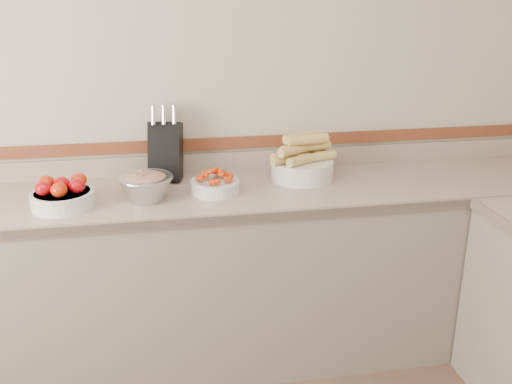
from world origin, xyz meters
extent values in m
plane|color=#B4A894|center=(0.00, 2.00, 1.30)|extent=(4.00, 0.00, 4.00)
cube|color=gray|center=(0.00, 1.68, 0.88)|extent=(4.00, 0.65, 0.04)
cube|color=gray|center=(0.00, 1.68, 0.43)|extent=(4.00, 0.63, 0.86)
cube|color=#75624E|center=(0.00, 1.36, 0.88)|extent=(4.00, 0.02, 0.04)
cube|color=gray|center=(0.00, 1.99, 0.95)|extent=(4.00, 0.02, 0.10)
cube|color=brown|center=(0.00, 1.99, 1.05)|extent=(4.00, 0.02, 0.06)
cube|color=black|center=(-0.01, 1.90, 1.04)|extent=(0.19, 0.22, 0.31)
cylinder|color=silver|center=(-0.06, 1.87, 1.23)|extent=(0.03, 0.04, 0.08)
cylinder|color=silver|center=(-0.01, 1.87, 1.23)|extent=(0.03, 0.04, 0.08)
cylinder|color=silver|center=(0.04, 1.87, 1.23)|extent=(0.03, 0.04, 0.08)
cylinder|color=silver|center=(-0.06, 1.90, 1.23)|extent=(0.03, 0.04, 0.08)
cylinder|color=silver|center=(-0.01, 1.90, 1.23)|extent=(0.03, 0.04, 0.08)
cylinder|color=silver|center=(0.04, 1.90, 1.23)|extent=(0.03, 0.04, 0.08)
cylinder|color=silver|center=(-0.06, 1.93, 1.23)|extent=(0.03, 0.04, 0.08)
cylinder|color=silver|center=(-0.01, 1.93, 1.23)|extent=(0.03, 0.04, 0.08)
cylinder|color=silver|center=(0.04, 1.93, 1.23)|extent=(0.03, 0.04, 0.08)
cylinder|color=silver|center=(-0.47, 1.58, 0.94)|extent=(0.27, 0.27, 0.07)
torus|color=silver|center=(-0.47, 1.58, 0.97)|extent=(0.28, 0.28, 0.01)
cylinder|color=white|center=(-0.47, 1.58, 0.97)|extent=(0.24, 0.24, 0.01)
ellipsoid|color=#A9060B|center=(-0.54, 1.55, 1.00)|extent=(0.07, 0.07, 0.06)
ellipsoid|color=#B82106|center=(-0.47, 1.51, 1.00)|extent=(0.07, 0.07, 0.06)
ellipsoid|color=#A9060B|center=(-0.40, 1.56, 1.00)|extent=(0.07, 0.07, 0.06)
ellipsoid|color=#B82106|center=(-0.54, 1.63, 1.00)|extent=(0.07, 0.07, 0.06)
ellipsoid|color=#A9060B|center=(-0.47, 1.60, 1.00)|extent=(0.07, 0.07, 0.06)
ellipsoid|color=#B82106|center=(-0.40, 1.64, 1.00)|extent=(0.07, 0.07, 0.06)
cylinder|color=silver|center=(0.21, 1.66, 0.93)|extent=(0.23, 0.23, 0.06)
torus|color=silver|center=(0.21, 1.66, 0.95)|extent=(0.23, 0.23, 0.01)
cylinder|color=white|center=(0.21, 1.66, 0.95)|extent=(0.20, 0.20, 0.01)
sphere|color=#BF2E06|center=(0.17, 1.66, 0.99)|extent=(0.02, 0.02, 0.02)
sphere|color=#BF2E06|center=(0.21, 1.64, 1.01)|extent=(0.02, 0.02, 0.02)
sphere|color=#BF2E06|center=(0.25, 1.71, 0.98)|extent=(0.02, 0.02, 0.02)
sphere|color=#BF2E06|center=(0.26, 1.71, 0.98)|extent=(0.02, 0.02, 0.02)
sphere|color=#BF2E06|center=(0.25, 1.69, 0.99)|extent=(0.02, 0.02, 0.02)
sphere|color=#BF2E06|center=(0.21, 1.66, 1.01)|extent=(0.02, 0.02, 0.02)
sphere|color=#BF2E06|center=(0.19, 1.63, 1.00)|extent=(0.02, 0.02, 0.02)
sphere|color=#BF2E06|center=(0.23, 1.64, 1.00)|extent=(0.02, 0.02, 0.02)
sphere|color=#BF2E06|center=(0.21, 1.58, 0.98)|extent=(0.02, 0.02, 0.02)
sphere|color=#BF2E06|center=(0.23, 1.65, 1.00)|extent=(0.02, 0.02, 0.02)
sphere|color=#BF2E06|center=(0.20, 1.64, 1.00)|extent=(0.02, 0.02, 0.02)
sphere|color=#BF2E06|center=(0.25, 1.66, 0.99)|extent=(0.02, 0.02, 0.02)
sphere|color=#BF2E06|center=(0.16, 1.69, 0.99)|extent=(0.02, 0.02, 0.02)
sphere|color=#BF2E06|center=(0.22, 1.65, 1.01)|extent=(0.02, 0.02, 0.02)
sphere|color=#BF2E06|center=(0.18, 1.64, 0.99)|extent=(0.02, 0.02, 0.02)
sphere|color=#BF2E06|center=(0.20, 1.62, 0.99)|extent=(0.02, 0.02, 0.02)
sphere|color=#BF2E06|center=(0.23, 1.68, 0.99)|extent=(0.02, 0.02, 0.02)
sphere|color=#BF2E06|center=(0.25, 1.64, 0.99)|extent=(0.02, 0.02, 0.02)
sphere|color=#BF2E06|center=(0.23, 1.68, 1.00)|extent=(0.02, 0.02, 0.02)
sphere|color=#BF2E06|center=(0.18, 1.71, 0.98)|extent=(0.02, 0.02, 0.02)
sphere|color=#BF2E06|center=(0.16, 1.66, 0.99)|extent=(0.02, 0.02, 0.02)
sphere|color=#BF2E06|center=(0.13, 1.67, 0.98)|extent=(0.02, 0.02, 0.02)
sphere|color=#BF2E06|center=(0.22, 1.67, 1.01)|extent=(0.02, 0.02, 0.02)
sphere|color=#BF2E06|center=(0.19, 1.72, 0.98)|extent=(0.02, 0.02, 0.02)
sphere|color=#BF2E06|center=(0.25, 1.65, 1.00)|extent=(0.02, 0.02, 0.02)
sphere|color=#BF2E06|center=(0.14, 1.61, 0.98)|extent=(0.02, 0.02, 0.02)
sphere|color=#BF2E06|center=(0.24, 1.70, 0.99)|extent=(0.02, 0.02, 0.02)
sphere|color=#BF2E06|center=(0.21, 1.63, 0.99)|extent=(0.02, 0.02, 0.02)
sphere|color=#BF2E06|center=(0.29, 1.66, 0.98)|extent=(0.02, 0.02, 0.02)
sphere|color=#BF2E06|center=(0.27, 1.64, 0.99)|extent=(0.02, 0.02, 0.02)
sphere|color=#BF2E06|center=(0.21, 1.63, 1.00)|extent=(0.02, 0.02, 0.02)
sphere|color=#BF2E06|center=(0.25, 1.63, 0.98)|extent=(0.02, 0.02, 0.02)
sphere|color=#BF2E06|center=(0.21, 1.69, 1.00)|extent=(0.02, 0.02, 0.02)
sphere|color=#BF2E06|center=(0.21, 1.66, 1.01)|extent=(0.02, 0.02, 0.02)
sphere|color=#BF2E06|center=(0.20, 1.67, 1.01)|extent=(0.02, 0.02, 0.02)
sphere|color=#BF2E06|center=(0.25, 1.65, 0.99)|extent=(0.02, 0.02, 0.02)
sphere|color=#BF2E06|center=(0.27, 1.60, 0.98)|extent=(0.02, 0.02, 0.02)
sphere|color=#BF2E06|center=(0.22, 1.64, 1.00)|extent=(0.02, 0.02, 0.02)
sphere|color=#BF2E06|center=(0.22, 1.61, 0.99)|extent=(0.02, 0.02, 0.02)
sphere|color=#BF2E06|center=(0.21, 1.66, 1.01)|extent=(0.02, 0.02, 0.02)
sphere|color=#BF2E06|center=(0.26, 1.60, 0.98)|extent=(0.02, 0.02, 0.02)
sphere|color=#BF2E06|center=(0.22, 1.63, 1.00)|extent=(0.02, 0.02, 0.02)
cylinder|color=silver|center=(0.66, 1.78, 0.95)|extent=(0.31, 0.31, 0.09)
torus|color=silver|center=(0.66, 1.78, 0.99)|extent=(0.32, 0.32, 0.01)
cylinder|color=tan|center=(0.60, 1.76, 1.02)|extent=(0.21, 0.12, 0.05)
cylinder|color=tan|center=(0.66, 1.74, 1.02)|extent=(0.21, 0.14, 0.05)
cylinder|color=tan|center=(0.73, 1.77, 1.02)|extent=(0.21, 0.09, 0.05)
cylinder|color=tan|center=(0.61, 1.82, 1.02)|extent=(0.21, 0.13, 0.05)
cylinder|color=tan|center=(0.70, 1.83, 1.02)|extent=(0.21, 0.08, 0.05)
cylinder|color=tan|center=(0.64, 1.78, 1.06)|extent=(0.21, 0.14, 0.05)
cylinder|color=tan|center=(0.71, 1.79, 1.06)|extent=(0.21, 0.10, 0.05)
cylinder|color=tan|center=(0.67, 1.81, 1.11)|extent=(0.21, 0.12, 0.05)
cylinder|color=tan|center=(0.62, 1.75, 1.06)|extent=(0.20, 0.15, 0.05)
cylinder|color=tan|center=(0.69, 1.76, 1.11)|extent=(0.21, 0.09, 0.05)
cylinder|color=#B2B2BA|center=(-0.11, 1.60, 0.96)|extent=(0.25, 0.25, 0.11)
torus|color=#B2B2BA|center=(-0.11, 1.60, 1.01)|extent=(0.25, 0.25, 0.01)
ellipsoid|color=#9D1245|center=(-0.11, 1.60, 1.00)|extent=(0.20, 0.20, 0.06)
cube|color=#9D1245|center=(-0.17, 1.62, 1.01)|extent=(0.02, 0.02, 0.02)
cube|color=#8AA24E|center=(-0.12, 1.63, 1.03)|extent=(0.02, 0.02, 0.02)
cube|color=#9D1245|center=(-0.12, 1.60, 1.03)|extent=(0.02, 0.02, 0.02)
cube|color=#8AA24E|center=(-0.13, 1.56, 1.03)|extent=(0.02, 0.02, 0.02)
cube|color=#9D1245|center=(-0.11, 1.60, 1.02)|extent=(0.02, 0.02, 0.02)
cube|color=#8AA24E|center=(-0.15, 1.63, 1.02)|extent=(0.02, 0.02, 0.02)
cube|color=#9D1245|center=(-0.11, 1.60, 1.03)|extent=(0.02, 0.02, 0.02)
cube|color=#8AA24E|center=(-0.09, 1.60, 1.02)|extent=(0.02, 0.02, 0.02)
cube|color=#9D1245|center=(-0.12, 1.62, 1.02)|extent=(0.02, 0.02, 0.02)
cube|color=#8AA24E|center=(-0.12, 1.59, 1.02)|extent=(0.02, 0.02, 0.02)
cube|color=#9D1245|center=(-0.10, 1.59, 1.02)|extent=(0.02, 0.02, 0.02)
cube|color=#8AA24E|center=(-0.15, 1.59, 1.03)|extent=(0.02, 0.02, 0.02)
cube|color=#9D1245|center=(-0.11, 1.58, 1.01)|extent=(0.02, 0.02, 0.02)
cube|color=#8AA24E|center=(-0.11, 1.60, 1.03)|extent=(0.02, 0.02, 0.02)
camera|label=1|loc=(-0.06, -0.87, 1.81)|focal=40.00mm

